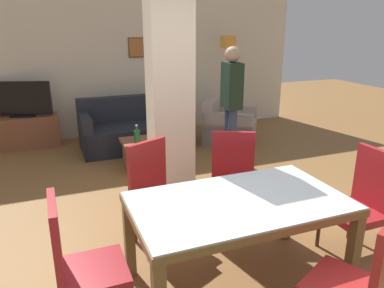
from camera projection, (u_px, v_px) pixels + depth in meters
name	position (u px, v px, depth m)	size (l,w,h in m)	color
ground_plane	(236.00, 283.00, 3.07)	(18.00, 18.00, 0.00)	brown
back_wall	(117.00, 62.00, 6.85)	(7.20, 0.09, 2.70)	beige
divider_pillar	(170.00, 86.00, 4.24)	(0.49, 0.35, 2.70)	beige
dining_table	(238.00, 217.00, 2.88)	(1.64, 0.95, 0.75)	brown
dining_chair_far_right	(233.00, 179.00, 3.82)	(0.61, 0.61, 0.98)	maroon
dining_chair_far_left	(156.00, 191.00, 3.54)	(0.61, 0.61, 0.98)	maroon
dining_chair_near_right	(361.00, 280.00, 2.31)	(0.61, 0.61, 0.98)	maroon
dining_chair_head_right	(362.00, 200.00, 3.35)	(0.46, 0.46, 0.98)	maroon
dining_chair_head_left	(79.00, 261.00, 2.49)	(0.46, 0.46, 0.98)	maroon
sofa	(136.00, 130.00, 6.37)	(1.82, 0.90, 0.83)	#1F222B
armchair	(228.00, 127.00, 6.65)	(1.17, 1.16, 0.75)	#A5948D
coffee_table	(149.00, 154.00, 5.42)	(0.77, 0.51, 0.44)	brown
bottle	(137.00, 137.00, 5.13)	(0.08, 0.08, 0.27)	#194C23
tv_stand	(26.00, 132.00, 6.35)	(1.10, 0.40, 0.54)	brown
tv_screen	(21.00, 100.00, 6.18)	(0.94, 0.35, 0.59)	black
floor_lamp	(228.00, 52.00, 7.12)	(0.30, 0.30, 1.80)	#B7B7BC
standing_person	(231.00, 97.00, 5.49)	(0.26, 0.40, 1.72)	#313B5A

